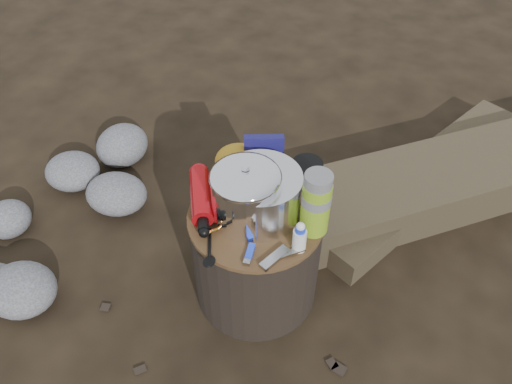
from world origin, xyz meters
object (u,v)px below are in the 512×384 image
(log_main, at_px, (463,177))
(camping_pot, at_px, (246,194))
(fuel_bottle, at_px, (201,196))
(travel_mug, at_px, (306,180))
(stump, at_px, (256,255))
(thermos, at_px, (316,204))

(log_main, relative_size, camping_pot, 10.29)
(fuel_bottle, relative_size, travel_mug, 2.04)
(stump, xyz_separation_m, travel_mug, (0.11, 0.14, 0.26))
(log_main, distance_m, thermos, 0.95)
(thermos, relative_size, travel_mug, 1.57)
(stump, height_order, thermos, thermos)
(camping_pot, xyz_separation_m, fuel_bottle, (-0.15, 0.01, -0.07))
(stump, xyz_separation_m, camping_pot, (-0.02, -0.02, 0.29))
(camping_pot, bearing_deg, travel_mug, 49.08)
(log_main, distance_m, fuel_bottle, 1.15)
(log_main, distance_m, camping_pot, 1.08)
(fuel_bottle, bearing_deg, camping_pot, -31.50)
(stump, height_order, camping_pot, camping_pot)
(log_main, distance_m, travel_mug, 0.88)
(log_main, bearing_deg, thermos, -71.25)
(stump, bearing_deg, thermos, 4.54)
(stump, xyz_separation_m, log_main, (0.61, 0.76, -0.10))
(fuel_bottle, bearing_deg, log_main, 15.84)
(stump, distance_m, camping_pot, 0.29)
(travel_mug, bearing_deg, camping_pot, -130.92)
(camping_pot, bearing_deg, stump, 39.37)
(fuel_bottle, height_order, thermos, thermos)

